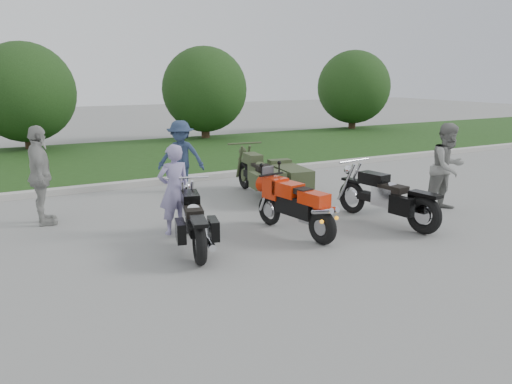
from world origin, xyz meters
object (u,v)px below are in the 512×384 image
sportbike_red (296,204)px  cruiser_right (390,200)px  person_stripe (174,190)px  person_back (40,176)px  person_denim (181,157)px  cruiser_left (194,223)px  cruiser_sidecar (277,177)px  person_grey (448,167)px

sportbike_red → cruiser_right: size_ratio=0.82×
person_stripe → person_back: size_ratio=0.86×
person_stripe → person_denim: person_denim is taller
cruiser_left → person_denim: person_denim is taller
sportbike_red → person_back: size_ratio=1.05×
person_denim → cruiser_left: bearing=-76.6°
cruiser_sidecar → person_stripe: size_ratio=1.56×
cruiser_left → cruiser_sidecar: size_ratio=0.88×
person_denim → cruiser_sidecar: bearing=-8.9°
cruiser_right → person_stripe: (-3.88, 1.39, 0.34)m
sportbike_red → cruiser_right: sportbike_red is taller
cruiser_left → cruiser_right: (3.88, -0.43, 0.03)m
cruiser_sidecar → person_grey: (2.58, -2.74, 0.47)m
cruiser_right → person_denim: (-2.65, 4.49, 0.40)m
sportbike_red → person_back: (-3.99, 2.84, 0.40)m
cruiser_sidecar → person_stripe: person_stripe is taller
cruiser_left → person_stripe: size_ratio=1.37×
person_grey → cruiser_sidecar: bearing=131.1°
sportbike_red → cruiser_sidecar: bearing=56.3°
cruiser_right → person_stripe: size_ratio=1.49×
person_stripe → person_back: person_back is taller
cruiser_right → person_grey: (1.78, 0.23, 0.45)m
cruiser_right → person_denim: size_ratio=1.40×
cruiser_sidecar → person_stripe: bearing=-146.2°
person_stripe → person_grey: 5.78m
sportbike_red → person_back: person_back is taller
cruiser_right → person_stripe: 4.14m
person_grey → person_denim: (-4.43, 4.25, -0.05)m
person_stripe → person_denim: (1.23, 3.10, 0.06)m
cruiser_left → sportbike_red: bearing=9.9°
person_grey → cruiser_right: bearing=-174.7°
cruiser_left → person_back: person_back is taller
sportbike_red → person_stripe: (-1.91, 1.10, 0.26)m
person_grey → person_back: person_back is taller
cruiser_left → person_grey: bearing=12.0°
cruiser_left → person_back: 3.45m
sportbike_red → cruiser_sidecar: size_ratio=0.79×
cruiser_left → person_grey: 5.69m
person_back → sportbike_red: bearing=-122.5°
person_stripe → person_grey: size_ratio=0.89×
cruiser_sidecar → person_back: 5.19m
person_stripe → person_grey: (5.66, -1.16, 0.11)m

